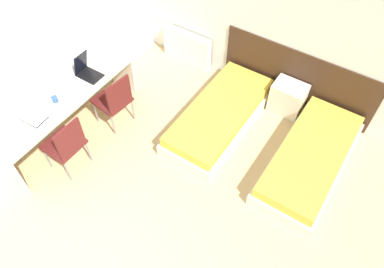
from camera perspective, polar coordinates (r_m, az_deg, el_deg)
wall_back at (r=5.69m, az=10.89°, el=17.55°), size 5.10×0.05×2.70m
wall_left at (r=5.44m, az=-20.41°, el=13.36°), size 0.05×5.09×2.70m
headboard_panel at (r=6.01m, az=15.64°, el=8.10°), size 2.44×0.03×0.98m
bed_near_window at (r=5.70m, az=4.25°, el=2.80°), size 0.89×2.03×0.36m
bed_near_door at (r=5.45m, az=17.52°, el=-3.63°), size 0.89×2.03×0.36m
nightstand at (r=6.01m, az=14.37°, el=5.35°), size 0.50×0.37×0.52m
radiator at (r=6.69m, az=-0.75°, el=13.08°), size 0.90×0.12×0.59m
desk at (r=5.59m, az=-18.53°, el=4.39°), size 0.56×2.33×0.72m
chair_near_laptop at (r=5.56m, az=-11.75°, el=5.28°), size 0.52×0.52×0.94m
chair_near_notebook at (r=5.19m, az=-18.68°, el=-1.34°), size 0.47×0.47×0.94m
laptop at (r=5.68m, az=-15.75°, el=9.23°), size 0.36×0.25×0.36m
open_notebook at (r=5.34m, az=-22.96°, el=2.27°), size 0.33×0.25×0.02m
mug at (r=5.43m, az=-20.18°, el=5.00°), size 0.08×0.08×0.09m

